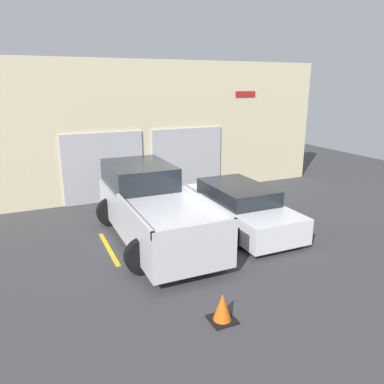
# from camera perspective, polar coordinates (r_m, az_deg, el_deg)

# --- Properties ---
(ground_plane) EXTENTS (28.00, 28.00, 0.00)m
(ground_plane) POSITION_cam_1_polar(r_m,az_deg,el_deg) (11.89, -1.30, -4.29)
(ground_plane) COLOR #3D3D3F
(shophouse_building) EXTENTS (14.50, 0.68, 4.99)m
(shophouse_building) POSITION_cam_1_polar(r_m,az_deg,el_deg) (14.32, -6.61, 9.31)
(shophouse_building) COLOR beige
(shophouse_building) RESTS_ON ground
(pickup_truck) EXTENTS (2.58, 5.33, 1.88)m
(pickup_truck) POSITION_cam_1_polar(r_m,az_deg,el_deg) (10.40, -6.14, -2.25)
(pickup_truck) COLOR silver
(pickup_truck) RESTS_ON ground
(sedan_white) EXTENTS (2.15, 4.47, 1.27)m
(sedan_white) POSITION_cam_1_polar(r_m,az_deg,el_deg) (11.31, 7.07, -2.25)
(sedan_white) COLOR white
(sedan_white) RESTS_ON ground
(parking_stripe_far_left) EXTENTS (0.12, 2.20, 0.01)m
(parking_stripe_far_left) POSITION_cam_1_polar(r_m,az_deg,el_deg) (10.15, -12.57, -8.39)
(parking_stripe_far_left) COLOR gold
(parking_stripe_far_left) RESTS_ON ground
(parking_stripe_left) EXTENTS (0.12, 2.20, 0.01)m
(parking_stripe_left) POSITION_cam_1_polar(r_m,az_deg,el_deg) (10.91, 1.09, -6.21)
(parking_stripe_left) COLOR gold
(parking_stripe_left) RESTS_ON ground
(parking_stripe_centre) EXTENTS (0.12, 2.20, 0.01)m
(parking_stripe_centre) POSITION_cam_1_polar(r_m,az_deg,el_deg) (12.19, 12.34, -4.13)
(parking_stripe_centre) COLOR gold
(parking_stripe_centre) RESTS_ON ground
(traffic_cone) EXTENTS (0.47, 0.47, 0.55)m
(traffic_cone) POSITION_cam_1_polar(r_m,az_deg,el_deg) (7.11, 4.66, -17.24)
(traffic_cone) COLOR black
(traffic_cone) RESTS_ON ground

